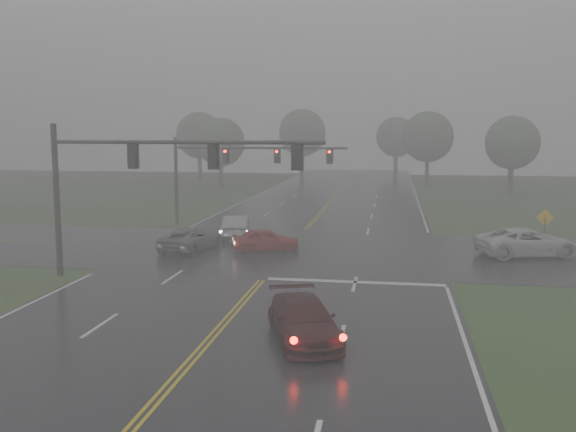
% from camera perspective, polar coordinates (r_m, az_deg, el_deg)
% --- Properties ---
extents(ground, '(180.00, 180.00, 0.00)m').
position_cam_1_polar(ground, '(18.38, -11.58, -15.79)').
color(ground, '#2B471E').
rests_on(ground, ground).
extents(main_road, '(18.00, 160.00, 0.02)m').
position_cam_1_polar(main_road, '(36.96, -0.49, -3.65)').
color(main_road, black).
rests_on(main_road, ground).
extents(cross_street, '(120.00, 14.00, 0.02)m').
position_cam_1_polar(cross_street, '(38.89, 0.01, -3.07)').
color(cross_street, black).
rests_on(cross_street, ground).
extents(stop_bar, '(8.50, 0.50, 0.01)m').
position_cam_1_polar(stop_bar, '(31.02, 5.99, -5.90)').
color(stop_bar, silver).
rests_on(stop_bar, ground).
extents(sedan_maroon, '(3.55, 5.37, 1.44)m').
position_cam_1_polar(sedan_maroon, '(22.67, 1.40, -11.01)').
color(sedan_maroon, '#320909').
rests_on(sedan_maroon, ground).
extents(sedan_red, '(4.33, 2.70, 1.38)m').
position_cam_1_polar(sedan_red, '(38.62, -1.97, -3.16)').
color(sedan_red, '#9D100E').
rests_on(sedan_red, ground).
extents(sedan_silver, '(2.39, 4.88, 1.54)m').
position_cam_1_polar(sedan_silver, '(43.46, -4.60, -1.95)').
color(sedan_silver, gray).
rests_on(sedan_silver, ground).
extents(car_grey, '(3.17, 5.29, 1.37)m').
position_cam_1_polar(car_grey, '(39.34, -8.58, -3.04)').
color(car_grey, '#505257').
rests_on(car_grey, ground).
extents(pickup_white, '(6.36, 4.32, 1.62)m').
position_cam_1_polar(pickup_white, '(39.56, 20.44, -3.38)').
color(pickup_white, silver).
rests_on(pickup_white, ground).
extents(signal_gantry_near, '(13.47, 0.33, 7.57)m').
position_cam_1_polar(signal_gantry_near, '(31.74, -13.43, 3.95)').
color(signal_gantry_near, black).
rests_on(signal_gantry_near, ground).
extents(signal_gantry_far, '(13.21, 0.34, 6.70)m').
position_cam_1_polar(signal_gantry_far, '(48.58, -5.29, 4.69)').
color(signal_gantry_far, black).
rests_on(signal_gantry_far, ground).
extents(sign_diamond_east, '(1.04, 0.20, 2.52)m').
position_cam_1_polar(sign_diamond_east, '(41.66, 21.88, -0.54)').
color(sign_diamond_east, black).
rests_on(sign_diamond_east, ground).
extents(tree_nw_a, '(5.93, 5.93, 8.71)m').
position_cam_1_polar(tree_nw_a, '(79.03, -6.00, 6.54)').
color(tree_nw_a, '#372D24').
rests_on(tree_nw_a, ground).
extents(tree_ne_a, '(6.54, 6.54, 9.61)m').
position_cam_1_polar(tree_ne_a, '(84.63, 12.33, 6.89)').
color(tree_ne_a, '#372D24').
rests_on(tree_ne_a, ground).
extents(tree_n_mid, '(7.01, 7.01, 10.30)m').
position_cam_1_polar(tree_n_mid, '(96.11, 1.28, 7.41)').
color(tree_n_mid, '#372D24').
rests_on(tree_n_mid, ground).
extents(tree_e_near, '(6.00, 6.00, 8.81)m').
position_cam_1_polar(tree_e_near, '(76.20, 19.32, 6.16)').
color(tree_e_near, '#372D24').
rests_on(tree_e_near, ground).
extents(tree_nw_b, '(6.67, 6.67, 9.79)m').
position_cam_1_polar(tree_nw_b, '(93.41, -7.88, 7.12)').
color(tree_nw_b, '#372D24').
rests_on(tree_nw_b, ground).
extents(tree_n_far, '(6.31, 6.31, 9.26)m').
position_cam_1_polar(tree_n_far, '(102.95, 9.60, 6.94)').
color(tree_n_far, '#372D24').
rests_on(tree_n_far, ground).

